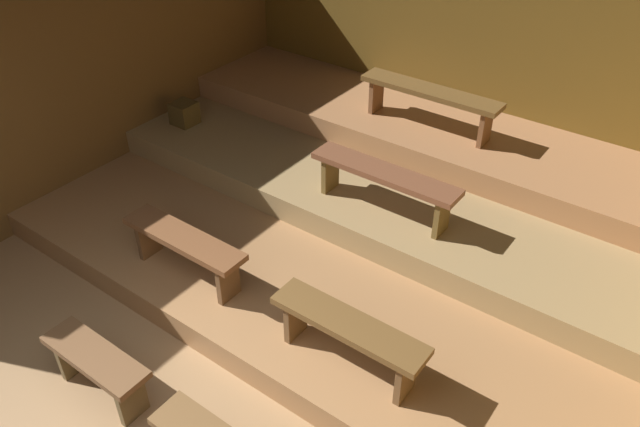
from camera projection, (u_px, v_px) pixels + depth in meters
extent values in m
cube|color=#99734B|center=(331.00, 278.00, 5.74)|extent=(6.58, 5.90, 0.08)
cube|color=brown|center=(472.00, 65.00, 6.72)|extent=(6.58, 0.06, 2.33)
cube|color=brown|center=(103.00, 78.00, 6.44)|extent=(0.06, 5.90, 2.33)
cube|color=#9C6E45|center=(366.00, 233.00, 6.02)|extent=(5.78, 3.94, 0.25)
cube|color=#977A4E|center=(408.00, 177.00, 6.37)|extent=(5.78, 2.43, 0.25)
cube|color=#A26E45|center=(437.00, 134.00, 6.60)|extent=(5.78, 1.28, 0.25)
cube|color=brown|center=(95.00, 357.00, 4.41)|extent=(0.90, 0.28, 0.05)
cube|color=brown|center=(72.00, 355.00, 4.70)|extent=(0.05, 0.22, 0.37)
cube|color=brown|center=(132.00, 399.00, 4.37)|extent=(0.05, 0.22, 0.37)
cube|color=brown|center=(183.00, 238.00, 5.11)|extent=(1.19, 0.28, 0.05)
cube|color=brown|center=(149.00, 237.00, 5.46)|extent=(0.05, 0.22, 0.37)
cube|color=brown|center=(228.00, 280.00, 5.00)|extent=(0.05, 0.22, 0.37)
cube|color=brown|center=(348.00, 325.00, 4.32)|extent=(1.19, 0.28, 0.05)
cube|color=brown|center=(295.00, 317.00, 4.67)|extent=(0.05, 0.22, 0.37)
cube|color=brown|center=(406.00, 377.00, 4.21)|extent=(0.05, 0.22, 0.37)
cube|color=brown|center=(385.00, 173.00, 5.46)|extent=(1.41, 0.28, 0.05)
cube|color=brown|center=(330.00, 173.00, 5.87)|extent=(0.05, 0.22, 0.37)
cube|color=brown|center=(442.00, 216.00, 5.30)|extent=(0.05, 0.22, 0.37)
cube|color=brown|center=(430.00, 91.00, 6.25)|extent=(1.49, 0.28, 0.05)
cube|color=brown|center=(376.00, 95.00, 6.67)|extent=(0.05, 0.22, 0.37)
cube|color=brown|center=(485.00, 127.00, 6.07)|extent=(0.05, 0.22, 0.37)
cube|color=#4E3B1B|center=(184.00, 113.00, 6.99)|extent=(0.25, 0.25, 0.25)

